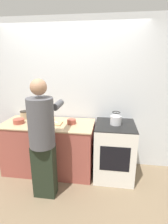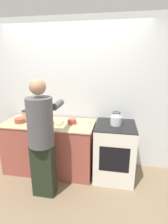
{
  "view_description": "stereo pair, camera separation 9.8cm",
  "coord_description": "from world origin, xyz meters",
  "px_view_note": "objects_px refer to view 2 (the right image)",
  "views": [
    {
      "loc": [
        0.65,
        -2.31,
        1.89
      ],
      "look_at": [
        0.29,
        0.23,
        1.13
      ],
      "focal_mm": 28.0,
      "sensor_mm": 36.0,
      "label": 1
    },
    {
      "loc": [
        0.75,
        -2.29,
        1.89
      ],
      "look_at": [
        0.29,
        0.23,
        1.13
      ],
      "focal_mm": 28.0,
      "sensor_mm": 36.0,
      "label": 2
    }
  ],
  "objects_px": {
    "kettle": "(116,120)",
    "canister_jar": "(26,114)",
    "cutting_board": "(53,123)",
    "knife": "(52,122)",
    "person": "(42,136)",
    "oven": "(114,151)",
    "bowl_prep": "(20,120)"
  },
  "relations": [
    {
      "from": "oven",
      "to": "bowl_prep",
      "type": "bearing_deg",
      "value": -177.13
    },
    {
      "from": "cutting_board",
      "to": "kettle",
      "type": "xyz_separation_m",
      "value": [
        1.04,
        0.02,
        0.11
      ]
    },
    {
      "from": "oven",
      "to": "bowl_prep",
      "type": "xyz_separation_m",
      "value": [
        -1.59,
        -0.08,
        0.46
      ]
    },
    {
      "from": "cutting_board",
      "to": "knife",
      "type": "bearing_deg",
      "value": 119.03
    },
    {
      "from": "knife",
      "to": "oven",
      "type": "bearing_deg",
      "value": -0.74
    },
    {
      "from": "kettle",
      "to": "person",
      "type": "bearing_deg",
      "value": -148.35
    },
    {
      "from": "cutting_board",
      "to": "knife",
      "type": "relative_size",
      "value": 1.63
    },
    {
      "from": "oven",
      "to": "person",
      "type": "bearing_deg",
      "value": -148.58
    },
    {
      "from": "knife",
      "to": "canister_jar",
      "type": "distance_m",
      "value": 0.59
    },
    {
      "from": "kettle",
      "to": "oven",
      "type": "bearing_deg",
      "value": -108.01
    },
    {
      "from": "knife",
      "to": "cutting_board",
      "type": "bearing_deg",
      "value": -61.21
    },
    {
      "from": "person",
      "to": "knife",
      "type": "relative_size",
      "value": 8.35
    },
    {
      "from": "person",
      "to": "bowl_prep",
      "type": "height_order",
      "value": "person"
    },
    {
      "from": "cutting_board",
      "to": "kettle",
      "type": "height_order",
      "value": "kettle"
    },
    {
      "from": "oven",
      "to": "cutting_board",
      "type": "xyz_separation_m",
      "value": [
        -1.04,
        -0.01,
        0.43
      ]
    },
    {
      "from": "kettle",
      "to": "bowl_prep",
      "type": "xyz_separation_m",
      "value": [
        -1.6,
        -0.09,
        -0.08
      ]
    },
    {
      "from": "oven",
      "to": "kettle",
      "type": "height_order",
      "value": "kettle"
    },
    {
      "from": "person",
      "to": "knife",
      "type": "distance_m",
      "value": 0.61
    },
    {
      "from": "person",
      "to": "cutting_board",
      "type": "relative_size",
      "value": 5.12
    },
    {
      "from": "kettle",
      "to": "cutting_board",
      "type": "bearing_deg",
      "value": -179.0
    },
    {
      "from": "person",
      "to": "bowl_prep",
      "type": "distance_m",
      "value": 0.8
    },
    {
      "from": "kettle",
      "to": "canister_jar",
      "type": "distance_m",
      "value": 1.63
    },
    {
      "from": "bowl_prep",
      "to": "cutting_board",
      "type": "bearing_deg",
      "value": 7.09
    },
    {
      "from": "bowl_prep",
      "to": "canister_jar",
      "type": "height_order",
      "value": "canister_jar"
    },
    {
      "from": "oven",
      "to": "person",
      "type": "relative_size",
      "value": 0.54
    },
    {
      "from": "cutting_board",
      "to": "bowl_prep",
      "type": "distance_m",
      "value": 0.56
    },
    {
      "from": "person",
      "to": "canister_jar",
      "type": "relative_size",
      "value": 11.17
    },
    {
      "from": "knife",
      "to": "kettle",
      "type": "bearing_deg",
      "value": -0.37
    },
    {
      "from": "oven",
      "to": "cutting_board",
      "type": "distance_m",
      "value": 1.13
    },
    {
      "from": "kettle",
      "to": "canister_jar",
      "type": "bearing_deg",
      "value": 174.18
    },
    {
      "from": "oven",
      "to": "cutting_board",
      "type": "bearing_deg",
      "value": -179.38
    },
    {
      "from": "cutting_board",
      "to": "oven",
      "type": "bearing_deg",
      "value": 0.62
    }
  ]
}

